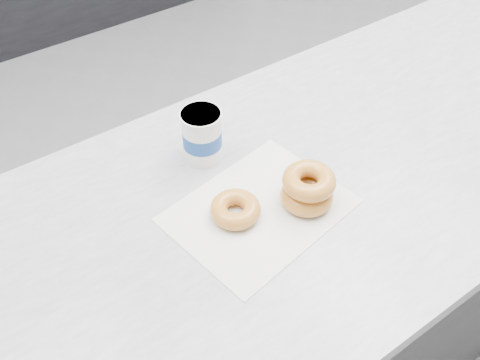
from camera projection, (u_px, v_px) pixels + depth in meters
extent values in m
plane|color=gray|center=(243.00, 220.00, 2.22)|extent=(5.00, 5.00, 0.00)
cube|color=#333335|center=(362.00, 252.00, 1.57)|extent=(3.00, 0.70, 0.86)
cube|color=#B9B9BE|center=(393.00, 137.00, 1.25)|extent=(3.06, 0.76, 0.04)
cube|color=silver|center=(259.00, 210.00, 1.06)|extent=(0.38, 0.31, 0.00)
torus|color=orange|center=(235.00, 209.00, 1.04)|extent=(0.13, 0.13, 0.03)
torus|color=orange|center=(307.00, 195.00, 1.06)|extent=(0.11, 0.11, 0.04)
torus|color=orange|center=(309.00, 181.00, 1.04)|extent=(0.14, 0.14, 0.04)
cylinder|color=white|center=(202.00, 136.00, 1.13)|extent=(0.11, 0.11, 0.12)
cylinder|color=white|center=(201.00, 115.00, 1.09)|extent=(0.09, 0.09, 0.01)
cylinder|color=navy|center=(202.00, 137.00, 1.14)|extent=(0.11, 0.11, 0.04)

